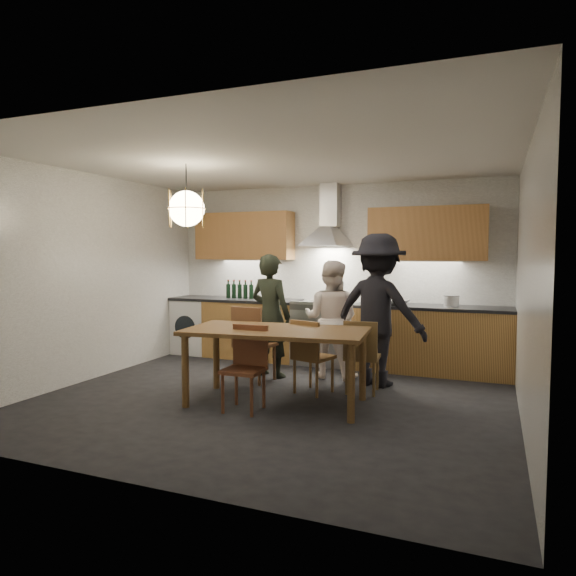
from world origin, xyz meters
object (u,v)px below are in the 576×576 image
at_px(person_left, 271,316).
at_px(wine_bottles, 240,289).
at_px(dining_table, 276,338).
at_px(chair_back_left, 251,339).
at_px(mixing_bowl, 397,302).
at_px(person_mid, 331,319).
at_px(chair_front, 247,361).
at_px(person_right, 378,310).
at_px(stock_pot, 451,301).

xyz_separation_m(person_left, wine_bottles, (-0.97, 1.01, 0.25)).
height_order(dining_table, chair_back_left, chair_back_left).
relative_size(mixing_bowl, wine_bottles, 0.68).
bearing_deg(person_mid, chair_front, 78.24).
bearing_deg(person_right, chair_front, 65.97).
relative_size(chair_back_left, stock_pot, 4.84).
bearing_deg(dining_table, chair_back_left, 126.34).
distance_m(dining_table, wine_bottles, 2.61).
bearing_deg(person_left, wine_bottles, -34.55).
distance_m(person_mid, wine_bottles, 1.89).
bearing_deg(person_mid, wine_bottles, -21.72).
relative_size(chair_front, wine_bottles, 1.85).
bearing_deg(chair_front, dining_table, 49.67).
bearing_deg(dining_table, mixing_bowl, 59.34).
bearing_deg(wine_bottles, chair_back_left, -57.85).
distance_m(person_left, wine_bottles, 1.43).
bearing_deg(person_mid, chair_back_left, 39.83).
bearing_deg(person_mid, person_right, 167.48).
distance_m(dining_table, chair_front, 0.41).
bearing_deg(stock_pot, person_left, -154.91).
height_order(chair_front, mixing_bowl, mixing_bowl).
bearing_deg(chair_front, person_left, 101.53).
height_order(dining_table, person_mid, person_mid).
relative_size(person_right, mixing_bowl, 5.82).
xyz_separation_m(mixing_bowl, wine_bottles, (-2.43, 0.13, 0.10)).
bearing_deg(person_right, person_mid, -2.75).
distance_m(chair_back_left, person_mid, 1.06).
height_order(chair_front, wine_bottles, wine_bottles).
relative_size(person_mid, mixing_bowl, 4.78).
xyz_separation_m(person_right, stock_pot, (0.77, 0.93, 0.05)).
xyz_separation_m(person_mid, mixing_bowl, (0.73, 0.63, 0.19)).
xyz_separation_m(chair_front, wine_bottles, (-1.30, 2.37, 0.55)).
xyz_separation_m(person_left, mixing_bowl, (1.46, 0.89, 0.14)).
xyz_separation_m(chair_front, person_mid, (0.40, 1.61, 0.26)).
height_order(chair_back_left, mixing_bowl, mixing_bowl).
xyz_separation_m(person_left, person_mid, (0.74, 0.25, -0.04)).
distance_m(person_right, stock_pot, 1.21).
height_order(dining_table, stock_pot, stock_pot).
relative_size(mixing_bowl, stock_pot, 1.61).
distance_m(person_mid, stock_pot, 1.62).
relative_size(chair_front, person_right, 0.47).
xyz_separation_m(chair_back_left, stock_pot, (2.25, 1.39, 0.43)).
height_order(chair_front, person_left, person_left).
height_order(person_mid, stock_pot, person_mid).
xyz_separation_m(chair_front, mixing_bowl, (1.13, 2.25, 0.45)).
height_order(dining_table, person_left, person_left).
bearing_deg(chair_back_left, stock_pot, -139.95).
bearing_deg(wine_bottles, person_right, -21.64).
distance_m(person_mid, person_right, 0.69).
relative_size(dining_table, person_mid, 1.32).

